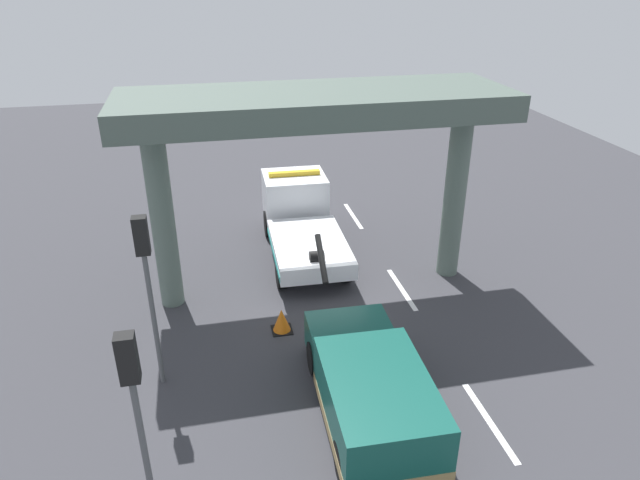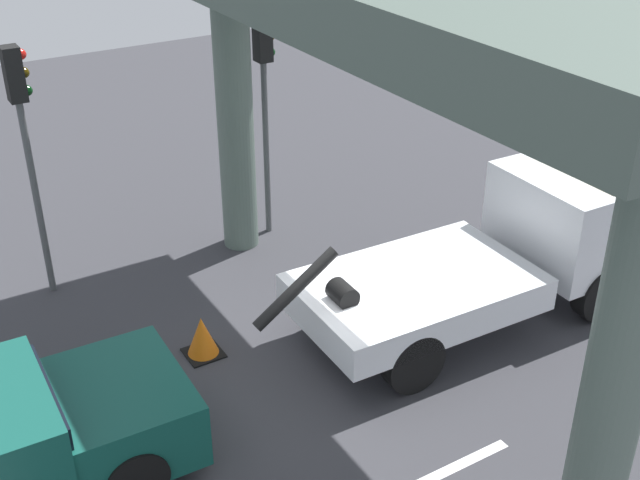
{
  "view_description": "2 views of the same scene",
  "coord_description": "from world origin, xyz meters",
  "px_view_note": "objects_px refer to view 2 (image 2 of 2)",
  "views": [
    {
      "loc": [
        -14.89,
        3.23,
        9.51
      ],
      "look_at": [
        0.86,
        -0.15,
        1.61
      ],
      "focal_mm": 32.06,
      "sensor_mm": 36.0,
      "label": 1
    },
    {
      "loc": [
        -5.41,
        -8.71,
        7.95
      ],
      "look_at": [
        0.48,
        0.98,
        1.79
      ],
      "focal_mm": 45.69,
      "sensor_mm": 36.0,
      "label": 2
    }
  ],
  "objects_px": {
    "tow_truck_white": "(509,248)",
    "traffic_light_mid": "(265,78)",
    "traffic_cone_orange": "(202,337)",
    "traffic_light_far": "(23,120)"
  },
  "relations": [
    {
      "from": "tow_truck_white",
      "to": "traffic_light_mid",
      "type": "height_order",
      "value": "traffic_light_mid"
    },
    {
      "from": "traffic_light_mid",
      "to": "traffic_cone_orange",
      "type": "relative_size",
      "value": 6.49
    },
    {
      "from": "tow_truck_white",
      "to": "traffic_light_far",
      "type": "relative_size",
      "value": 1.61
    },
    {
      "from": "traffic_light_far",
      "to": "traffic_cone_orange",
      "type": "relative_size",
      "value": 6.51
    },
    {
      "from": "traffic_light_far",
      "to": "traffic_light_mid",
      "type": "height_order",
      "value": "traffic_light_far"
    },
    {
      "from": "tow_truck_white",
      "to": "traffic_light_far",
      "type": "bearing_deg",
      "value": 144.46
    },
    {
      "from": "traffic_cone_orange",
      "to": "traffic_light_far",
      "type": "bearing_deg",
      "value": 115.27
    },
    {
      "from": "traffic_light_far",
      "to": "tow_truck_white",
      "type": "bearing_deg",
      "value": -35.54
    },
    {
      "from": "traffic_cone_orange",
      "to": "traffic_light_mid",
      "type": "bearing_deg",
      "value": 47.63
    },
    {
      "from": "tow_truck_white",
      "to": "traffic_cone_orange",
      "type": "distance_m",
      "value": 5.37
    }
  ]
}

